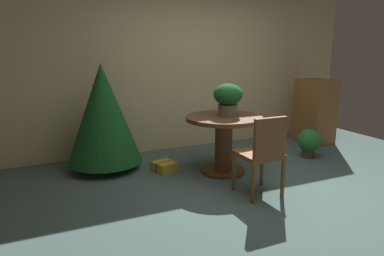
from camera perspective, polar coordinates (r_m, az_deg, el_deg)
The scene contains 9 objects.
ground_plane at distance 4.25m, azimuth 11.94°, elevation -9.91°, with size 6.60×6.60×0.00m, color #4C6660.
back_wall_panel at distance 5.84m, azimuth -0.50°, elevation 9.63°, with size 6.00×0.10×2.60m, color beige.
round_dining_table at distance 4.65m, azimuth 5.07°, elevation -1.11°, with size 0.99×0.99×0.75m.
flower_vase at distance 4.62m, azimuth 5.74°, elevation 4.89°, with size 0.37×0.37×0.41m.
wooden_chair_near at distance 3.95m, azimuth 11.24°, elevation -3.70°, with size 0.43×0.43×0.91m.
holiday_tree at distance 4.86m, azimuth -14.00°, elevation 2.24°, with size 0.99×0.99×1.42m.
gift_box_gold at distance 4.82m, azimuth -4.42°, elevation -6.12°, with size 0.32×0.34×0.12m.
wooden_cabinet at distance 6.49m, azimuth 18.97°, elevation 2.54°, with size 0.48×0.60×1.09m.
potted_plant at distance 5.60m, azimuth 18.17°, elevation -2.05°, with size 0.35×0.35×0.44m.
Camera 1 is at (-2.39, -3.12, 1.62)m, focal length 33.43 mm.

